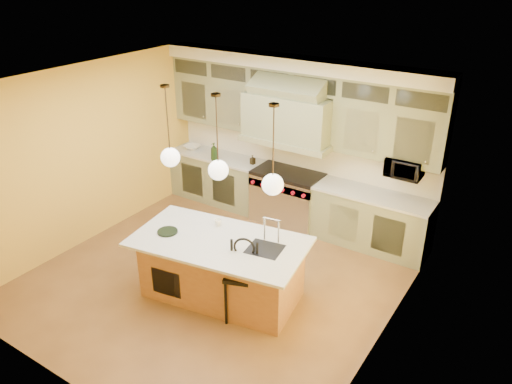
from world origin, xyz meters
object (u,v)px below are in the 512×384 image
Objects in this scene: kitchen_island at (222,267)px; microwave at (404,168)px; counter_stool at (242,276)px; range at (287,197)px.

microwave reaches higher than kitchen_island.
counter_stool is at bearing -33.62° from kitchen_island.
range is 2.75m from counter_stool.
counter_stool is (0.49, -0.22, 0.17)m from kitchen_island.
counter_stool is (0.82, -2.62, 0.15)m from range.
microwave is (1.62, 2.50, 0.98)m from kitchen_island.
counter_stool is at bearing -72.58° from range.
kitchen_island is 3.14m from microwave.
counter_stool is 2.07× the size of microwave.
range is 2.18m from microwave.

